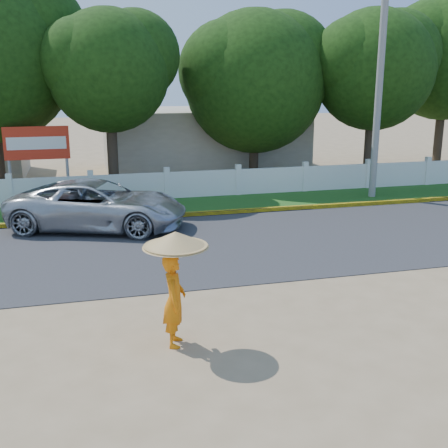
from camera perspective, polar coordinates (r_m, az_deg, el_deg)
name	(u,v)px	position (r m, az deg, el deg)	size (l,w,h in m)	color
ground	(247,303)	(12.53, 2.33, -8.04)	(120.00, 120.00, 0.00)	#9E8460
road	(203,245)	(16.63, -2.17, -2.16)	(60.00, 7.00, 0.02)	#38383A
grass_verge	(173,206)	(21.62, -5.18, 1.80)	(60.00, 3.50, 0.03)	#2D601E
curb	(181,215)	(19.97, -4.37, 0.92)	(40.00, 0.18, 0.16)	yellow
fence	(167,186)	(22.91, -5.82, 3.89)	(40.00, 0.10, 1.10)	silver
building_near	(203,140)	(29.91, -2.18, 8.55)	(10.00, 6.00, 3.20)	#B7AD99
utility_pole	(379,84)	(23.58, 15.51, 13.58)	(0.28, 0.28, 9.13)	gray
vehicle	(98,205)	(18.70, -12.67, 1.88)	(2.63, 5.71, 1.59)	#AFB2B7
monk_with_parasol	(175,272)	(10.23, -5.01, -4.89)	(1.20, 1.20, 2.19)	orange
billboard	(37,147)	(23.55, -18.47, 7.43)	(2.50, 0.13, 2.95)	gray
tree_row	(235,71)	(25.93, 1.13, 15.28)	(40.32, 7.88, 9.01)	#473828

